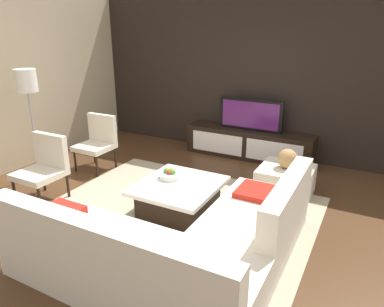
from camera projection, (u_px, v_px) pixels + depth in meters
The scene contains 14 objects.
ground_plane at pixel (182, 217), 4.35m from camera, with size 14.00×14.00×0.00m, color #4C301C.
feature_wall_back at pixel (258, 76), 6.12m from camera, with size 6.40×0.12×2.80m, color black.
side_wall_left at pixel (7, 82), 5.46m from camera, with size 0.12×5.20×2.80m, color #C6B28E.
area_rug at pixel (175, 214), 4.39m from camera, with size 3.27×2.71×0.01m, color tan.
media_console at pixel (249, 144), 6.26m from camera, with size 2.22×0.49×0.50m.
television at pixel (250, 115), 6.08m from camera, with size 1.12×0.06×0.54m.
sectional_couch at pixel (181, 246), 3.29m from camera, with size 2.34×2.29×0.82m.
coffee_table at pixel (179, 197), 4.41m from camera, with size 0.95×1.03×0.38m.
accent_chair_near at pixel (45, 164), 4.68m from camera, with size 0.55×0.54×0.87m.
floor_lamp at pixel (27, 89), 5.03m from camera, with size 0.30×0.30×1.64m.
ottoman at pixel (285, 181), 4.85m from camera, with size 0.70×0.70×0.40m, color beige.
fruit_bowl at pixel (170, 174), 4.50m from camera, with size 0.28×0.28×0.13m.
accent_chair_far at pixel (98, 139), 5.72m from camera, with size 0.53×0.52×0.87m.
decorative_ball at pixel (288, 159), 4.74m from camera, with size 0.27×0.27×0.27m, color #AD8451.
Camera 1 is at (1.91, -3.33, 2.20)m, focal length 33.21 mm.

